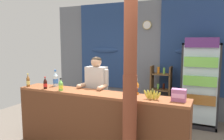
# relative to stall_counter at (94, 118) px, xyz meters

# --- Properties ---
(ground_plane) EXTENTS (7.14, 7.14, 0.00)m
(ground_plane) POSITION_rel_stall_counter_xyz_m (0.12, 0.80, -0.59)
(ground_plane) COLOR #665B51
(back_wall_curtained) EXTENTS (5.29, 0.22, 2.82)m
(back_wall_curtained) POSITION_rel_stall_counter_xyz_m (0.13, 2.49, 0.86)
(back_wall_curtained) COLOR slate
(back_wall_curtained) RESTS_ON ground
(stall_counter) EXTENTS (2.93, 0.44, 1.00)m
(stall_counter) POSITION_rel_stall_counter_xyz_m (0.00, 0.00, 0.00)
(stall_counter) COLOR brown
(stall_counter) RESTS_ON ground
(timber_post) EXTENTS (0.21, 0.19, 2.77)m
(timber_post) POSITION_rel_stall_counter_xyz_m (0.70, -0.27, 0.73)
(timber_post) COLOR brown
(timber_post) RESTS_ON ground
(drink_fridge) EXTENTS (0.75, 0.64, 1.90)m
(drink_fridge) POSITION_rel_stall_counter_xyz_m (1.47, 2.00, 0.45)
(drink_fridge) COLOR #232328
(drink_fridge) RESTS_ON ground
(bottle_shelf_rack) EXTENTS (0.48, 0.28, 1.25)m
(bottle_shelf_rack) POSITION_rel_stall_counter_xyz_m (0.59, 2.17, 0.05)
(bottle_shelf_rack) COLOR brown
(bottle_shelf_rack) RESTS_ON ground
(plastic_lawn_chair) EXTENTS (0.53, 0.53, 0.86)m
(plastic_lawn_chair) POSITION_rel_stall_counter_xyz_m (-0.93, 1.54, -0.10)
(plastic_lawn_chair) COLOR #E5563D
(plastic_lawn_chair) RESTS_ON ground
(shopkeeper) EXTENTS (0.49, 0.42, 1.55)m
(shopkeeper) POSITION_rel_stall_counter_xyz_m (-0.23, 0.49, 0.38)
(shopkeeper) COLOR #28282D
(shopkeeper) RESTS_ON ground
(soda_bottle_water) EXTENTS (0.09, 0.09, 0.31)m
(soda_bottle_water) POSITION_rel_stall_counter_xyz_m (-0.95, 0.24, 0.53)
(soda_bottle_water) COLOR silver
(soda_bottle_water) RESTS_ON stall_counter
(soda_bottle_cola) EXTENTS (0.06, 0.06, 0.21)m
(soda_bottle_cola) POSITION_rel_stall_counter_xyz_m (-0.96, -0.03, 0.50)
(soda_bottle_cola) COLOR black
(soda_bottle_cola) RESTS_ON stall_counter
(soda_bottle_iced_tea) EXTENTS (0.06, 0.06, 0.24)m
(soda_bottle_iced_tea) POSITION_rel_stall_counter_xyz_m (-1.38, -0.01, 0.51)
(soda_bottle_iced_tea) COLOR brown
(soda_bottle_iced_tea) RESTS_ON stall_counter
(soda_bottle_lime_soda) EXTENTS (0.08, 0.08, 0.22)m
(soda_bottle_lime_soda) POSITION_rel_stall_counter_xyz_m (-0.62, -0.04, 0.50)
(soda_bottle_lime_soda) COLOR #75C64C
(soda_bottle_lime_soda) RESTS_ON stall_counter
(soda_bottle_orange_soda) EXTENTS (0.08, 0.08, 0.25)m
(soda_bottle_orange_soda) POSITION_rel_stall_counter_xyz_m (0.62, 0.24, 0.51)
(soda_bottle_orange_soda) COLOR orange
(soda_bottle_orange_soda) RESTS_ON stall_counter
(snack_box_wafer) EXTENTS (0.19, 0.12, 0.17)m
(snack_box_wafer) POSITION_rel_stall_counter_xyz_m (1.28, 0.11, 0.49)
(snack_box_wafer) COLOR #B76699
(snack_box_wafer) RESTS_ON stall_counter
(banana_bunch) EXTENTS (0.27, 0.06, 0.16)m
(banana_bunch) POSITION_rel_stall_counter_xyz_m (0.93, 0.04, 0.47)
(banana_bunch) COLOR #DBCC42
(banana_bunch) RESTS_ON stall_counter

